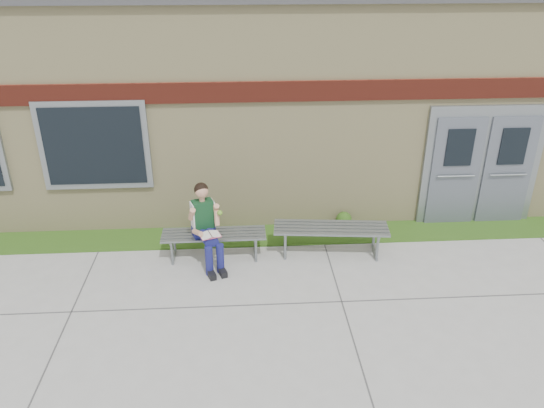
{
  "coord_description": "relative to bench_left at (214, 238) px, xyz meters",
  "views": [
    {
      "loc": [
        -0.46,
        -5.96,
        4.8
      ],
      "look_at": [
        0.02,
        1.7,
        1.09
      ],
      "focal_mm": 35.0,
      "sensor_mm": 36.0,
      "label": 1
    }
  ],
  "objects": [
    {
      "name": "bench_left",
      "position": [
        0.0,
        0.0,
        0.0
      ],
      "size": [
        1.76,
        0.5,
        0.46
      ],
      "rotation": [
        0.0,
        0.0,
        0.0
      ],
      "color": "gray",
      "rests_on": "ground"
    },
    {
      "name": "bench_right",
      "position": [
        2.0,
        0.0,
        0.04
      ],
      "size": [
        1.99,
        0.73,
        0.51
      ],
      "rotation": [
        0.0,
        0.0,
        -0.1
      ],
      "color": "gray",
      "rests_on": "ground"
    },
    {
      "name": "ground",
      "position": [
        0.95,
        -1.93,
        -0.35
      ],
      "size": [
        80.0,
        80.0,
        0.0
      ],
      "primitive_type": "plane",
      "color": "#9E9E99",
      "rests_on": "ground"
    },
    {
      "name": "shrub_east",
      "position": [
        2.41,
        0.92,
        -0.19
      ],
      "size": [
        0.29,
        0.29,
        0.29
      ],
      "primitive_type": "sphere",
      "color": "#274A13",
      "rests_on": "grass_strip"
    },
    {
      "name": "school_building",
      "position": [
        0.95,
        4.05,
        1.75
      ],
      "size": [
        16.2,
        6.22,
        4.2
      ],
      "color": "beige",
      "rests_on": "ground"
    },
    {
      "name": "girl",
      "position": [
        -0.11,
        -0.2,
        0.38
      ],
      "size": [
        0.64,
        0.9,
        1.41
      ],
      "rotation": [
        0.0,
        0.0,
        0.33
      ],
      "color": "navy",
      "rests_on": "ground"
    },
    {
      "name": "shrub_mid",
      "position": [
        -0.22,
        0.92,
        -0.14
      ],
      "size": [
        0.38,
        0.38,
        0.38
      ],
      "primitive_type": "sphere",
      "color": "#274A13",
      "rests_on": "grass_strip"
    },
    {
      "name": "grass_strip",
      "position": [
        0.95,
        0.67,
        -0.34
      ],
      "size": [
        16.0,
        0.8,
        0.02
      ],
      "primitive_type": "cube",
      "color": "#274A13",
      "rests_on": "ground"
    }
  ]
}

